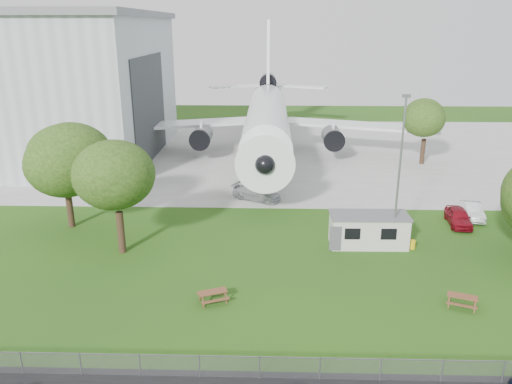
{
  "coord_description": "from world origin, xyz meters",
  "views": [
    {
      "loc": [
        -1.57,
        -30.22,
        16.83
      ],
      "look_at": [
        -2.68,
        8.0,
        4.0
      ],
      "focal_mm": 35.0,
      "sensor_mm": 36.0,
      "label": 1
    }
  ],
  "objects_px": {
    "site_cabin": "(369,230)",
    "picnic_west": "(213,302)",
    "picnic_east": "(461,306)",
    "airliner": "(267,117)"
  },
  "relations": [
    {
      "from": "site_cabin",
      "to": "picnic_east",
      "type": "distance_m",
      "value": 10.16
    },
    {
      "from": "airliner",
      "to": "picnic_east",
      "type": "height_order",
      "value": "airliner"
    },
    {
      "from": "airliner",
      "to": "picnic_west",
      "type": "xyz_separation_m",
      "value": [
        -3.13,
        -38.14,
        -5.27
      ]
    },
    {
      "from": "airliner",
      "to": "picnic_east",
      "type": "bearing_deg",
      "value": -71.81
    },
    {
      "from": "site_cabin",
      "to": "picnic_west",
      "type": "relative_size",
      "value": 3.76
    },
    {
      "from": "airliner",
      "to": "picnic_west",
      "type": "bearing_deg",
      "value": -94.69
    },
    {
      "from": "airliner",
      "to": "picnic_west",
      "type": "distance_m",
      "value": 38.63
    },
    {
      "from": "site_cabin",
      "to": "picnic_east",
      "type": "relative_size",
      "value": 3.76
    },
    {
      "from": "site_cabin",
      "to": "picnic_west",
      "type": "height_order",
      "value": "site_cabin"
    },
    {
      "from": "airliner",
      "to": "site_cabin",
      "type": "distance_m",
      "value": 30.53
    }
  ]
}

